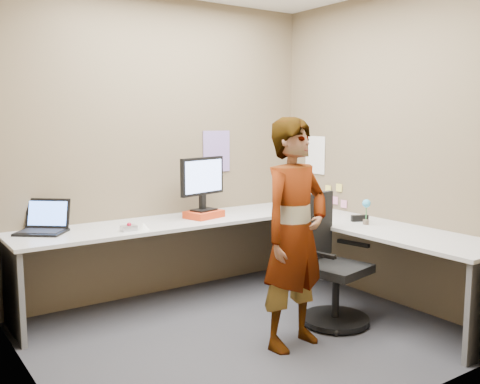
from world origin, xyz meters
TOP-DOWN VIEW (x-y plane):
  - ground at (0.00, 0.00)m, footprint 3.00×3.00m
  - wall_back at (0.00, 1.30)m, footprint 3.00×0.00m
  - wall_right at (1.50, 0.00)m, footprint 0.00×2.70m
  - wall_left at (-1.50, 0.00)m, footprint 0.00×2.70m
  - desk at (0.44, 0.39)m, footprint 2.98×2.58m
  - paper_ream at (0.20, 0.95)m, footprint 0.37×0.31m
  - monitor at (0.20, 0.97)m, footprint 0.50×0.20m
  - laptop at (-1.15, 1.13)m, footprint 0.46×0.46m
  - trackball_mouse at (-0.59, 0.80)m, footprint 0.12×0.08m
  - origami at (-0.48, 0.76)m, footprint 0.10×0.10m
  - stapler at (1.23, 0.03)m, footprint 0.15×0.10m
  - flower at (1.17, -0.10)m, footprint 0.07×0.07m
  - calendar_purple at (0.55, 1.29)m, footprint 0.30×0.01m
  - calendar_white at (1.49, 0.90)m, footprint 0.01×0.28m
  - sticky_note_a at (1.49, 0.55)m, footprint 0.01×0.07m
  - sticky_note_b at (1.49, 0.60)m, footprint 0.01×0.07m
  - sticky_note_c at (1.49, 0.48)m, footprint 0.01×0.07m
  - sticky_note_d at (1.49, 0.70)m, footprint 0.01×0.07m
  - office_chair at (0.69, -0.16)m, footprint 0.56×0.54m
  - person at (0.18, -0.33)m, footprint 0.65×0.48m

SIDE VIEW (x-z plane):
  - ground at x=0.00m, z-range 0.00..0.00m
  - office_chair at x=0.69m, z-range -0.09..0.92m
  - desk at x=0.44m, z-range 0.22..0.95m
  - trackball_mouse at x=-0.59m, z-range 0.72..0.79m
  - stapler at x=1.23m, z-range 0.73..0.78m
  - origami at x=-0.48m, z-range 0.73..0.79m
  - paper_ream at x=0.20m, z-range 0.73..0.79m
  - laptop at x=-1.15m, z-range 0.67..0.92m
  - sticky_note_c at x=1.49m, z-range 0.76..0.84m
  - person at x=0.18m, z-range 0.00..1.63m
  - sticky_note_b at x=1.49m, z-range 0.78..0.86m
  - flower at x=1.17m, z-range 0.77..0.98m
  - sticky_note_d at x=1.49m, z-range 0.88..0.96m
  - sticky_note_a at x=1.49m, z-range 0.91..0.99m
  - monitor at x=0.20m, z-range 0.84..1.32m
  - calendar_white at x=1.49m, z-range 1.06..1.44m
  - calendar_purple at x=0.55m, z-range 1.10..1.50m
  - wall_back at x=0.00m, z-range -0.15..2.85m
  - wall_right at x=1.50m, z-range 0.00..2.70m
  - wall_left at x=-1.50m, z-range 0.00..2.70m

